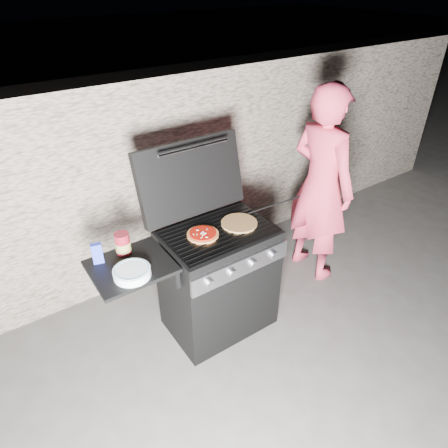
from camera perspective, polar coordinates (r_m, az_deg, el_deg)
ground at (r=3.44m, az=-0.71°, el=-13.70°), size 50.00×50.00×0.00m
stone_wall at (r=3.66m, az=-10.06°, el=6.47°), size 8.00×0.35×1.80m
gas_grill at (r=3.02m, az=-4.76°, el=-9.66°), size 1.34×0.79×0.91m
pizza_topped at (r=2.79m, az=-3.04°, el=-1.42°), size 0.23×0.23×0.03m
pizza_plain at (r=2.92m, az=2.19°, el=0.14°), size 0.32×0.32×0.01m
sauce_jar at (r=2.69m, az=-14.28°, el=-2.69°), size 0.12×0.12×0.15m
blue_carton at (r=2.65m, az=-17.65°, el=-4.02°), size 0.07×0.05×0.14m
plate_stack at (r=2.51m, az=-13.01°, el=-6.76°), size 0.26×0.26×0.05m
person at (r=3.59m, az=13.66°, el=5.32°), size 0.45×0.66×1.78m
tongs at (r=3.09m, az=7.01°, el=2.68°), size 0.43×0.14×0.09m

